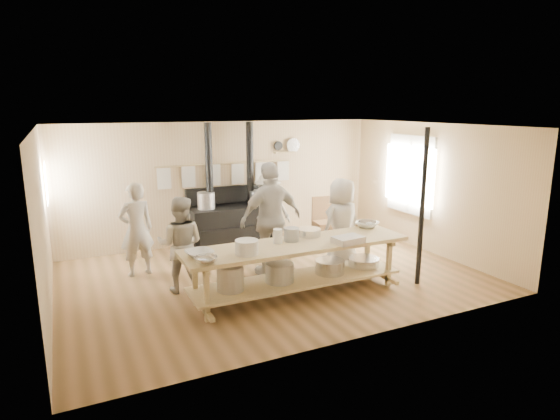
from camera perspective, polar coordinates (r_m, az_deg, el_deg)
The scene contains 24 objects.
ground at distance 8.28m, azimuth -0.85°, elevation -8.08°, with size 7.00×7.00×0.00m, color brown.
room_shell at distance 7.85m, azimuth -0.88°, elevation 3.07°, with size 7.00×7.00×7.00m.
window_right at distance 10.26m, azimuth 15.63°, elevation 4.16°, with size 0.09×1.50×1.65m.
left_opening at distance 9.15m, azimuth -26.64°, elevation 2.94°, with size 0.00×0.90×0.90m.
stove at distance 10.00m, azimuth -5.94°, elevation -1.37°, with size 1.90×0.75×2.60m.
towel_rail at distance 10.07m, azimuth -6.58°, elevation 4.76°, with size 3.00×0.04×0.47m.
back_wall_shelf at distance 10.61m, azimuth 0.86°, elevation 7.63°, with size 0.63×0.14×0.32m.
prep_table at distance 7.34m, azimuth 2.02°, elevation -6.53°, with size 3.60×0.90×0.85m.
support_post at distance 7.93m, azimuth 16.95°, elevation 0.22°, with size 0.08×0.08×2.60m, color black.
cook_far_left at distance 8.48m, azimuth -17.11°, elevation -2.28°, with size 0.60×0.40×1.65m, color beige.
cook_left at distance 7.60m, azimuth -12.02°, elevation -4.13°, with size 0.75×0.59×1.55m, color beige.
cook_center at distance 8.47m, azimuth 7.51°, elevation -1.75°, with size 0.82×0.53×1.68m, color beige.
cook_right at distance 8.10m, azimuth -1.09°, elevation -1.13°, with size 1.17×0.49×2.00m, color beige.
cook_by_window at distance 10.08m, azimuth -1.51°, elevation 0.17°, with size 0.98×0.56×1.51m, color beige.
chair at distance 10.09m, azimuth 5.54°, elevation -2.53°, with size 0.54×0.54×1.02m.
bowl_white_a at distance 6.68m, azimuth -9.80°, elevation -5.27°, with size 0.38×0.38×0.09m, color white.
bowl_steel_a at distance 6.38m, azimuth -9.01°, elevation -6.07°, with size 0.32×0.32×0.10m, color silver.
bowl_white_b at distance 8.29m, azimuth 10.59°, elevation -1.76°, with size 0.39×0.39×0.10m, color white.
bowl_steel_b at distance 8.29m, azimuth 10.59°, elevation -1.73°, with size 0.34×0.34×0.11m, color silver.
roasting_pan at distance 7.31m, azimuth 8.31°, elevation -3.61°, with size 0.46×0.31×0.10m, color #B2B2B7.
mixing_bowl_large at distance 7.64m, azimuth 3.57°, elevation -2.72°, with size 0.38×0.38×0.12m, color silver.
bucket_galv at distance 7.32m, azimuth 1.38°, elevation -2.99°, with size 0.23×0.23×0.22m, color gray.
deep_bowl_enamel at distance 6.70m, azimuth -4.07°, elevation -4.54°, with size 0.33×0.33×0.21m, color white.
pitcher at distance 7.21m, azimuth -0.27°, elevation -3.20°, with size 0.14×0.14×0.22m, color white.
Camera 1 is at (-3.21, -7.05, 2.93)m, focal length 30.00 mm.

